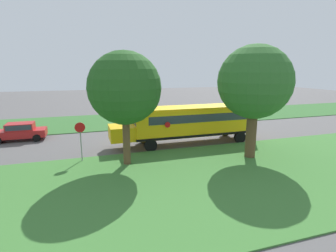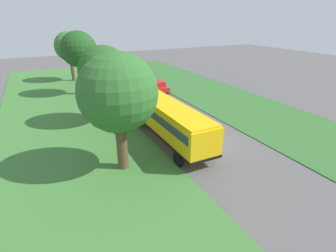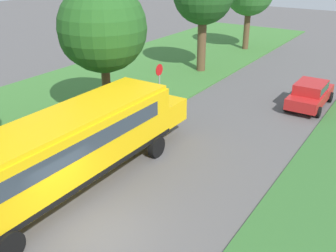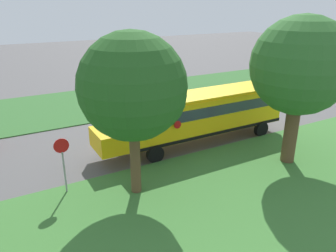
{
  "view_description": "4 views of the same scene",
  "coord_description": "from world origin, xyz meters",
  "px_view_note": "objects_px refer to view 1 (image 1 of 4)",
  "views": [
    {
      "loc": [
        -22.66,
        10.21,
        6.25
      ],
      "look_at": [
        -1.9,
        3.56,
        1.46
      ],
      "focal_mm": 28.0,
      "sensor_mm": 36.0,
      "label": 1
    },
    {
      "loc": [
        -11.66,
        -16.14,
        9.74
      ],
      "look_at": [
        -2.67,
        1.68,
        1.29
      ],
      "focal_mm": 28.0,
      "sensor_mm": 36.0,
      "label": 2
    },
    {
      "loc": [
        7.79,
        -7.5,
        8.69
      ],
      "look_at": [
        -0.5,
        5.25,
        1.88
      ],
      "focal_mm": 42.0,
      "sensor_mm": 36.0,
      "label": 3
    },
    {
      "loc": [
        -18.44,
        12.97,
        8.34
      ],
      "look_at": [
        -2.27,
        3.89,
        1.32
      ],
      "focal_mm": 35.0,
      "sensor_mm": 36.0,
      "label": 4
    }
  ],
  "objects_px": {
    "school_bus": "(192,121)",
    "oak_tree_beside_bus": "(252,83)",
    "car_red_nearest": "(20,131)",
    "oak_tree_roadside_mid": "(127,90)",
    "stop_sign": "(81,137)"
  },
  "relations": [
    {
      "from": "oak_tree_roadside_mid",
      "to": "school_bus",
      "type": "bearing_deg",
      "value": -58.6
    },
    {
      "from": "oak_tree_roadside_mid",
      "to": "stop_sign",
      "type": "xyz_separation_m",
      "value": [
        1.64,
        2.99,
        -3.23
      ]
    },
    {
      "from": "school_bus",
      "to": "oak_tree_beside_bus",
      "type": "relative_size",
      "value": 1.58
    },
    {
      "from": "car_red_nearest",
      "to": "oak_tree_roadside_mid",
      "type": "distance_m",
      "value": 12.89
    },
    {
      "from": "oak_tree_beside_bus",
      "to": "oak_tree_roadside_mid",
      "type": "distance_m",
      "value": 8.43
    },
    {
      "from": "oak_tree_roadside_mid",
      "to": "oak_tree_beside_bus",
      "type": "bearing_deg",
      "value": -97.04
    },
    {
      "from": "oak_tree_roadside_mid",
      "to": "stop_sign",
      "type": "relative_size",
      "value": 2.69
    },
    {
      "from": "car_red_nearest",
      "to": "oak_tree_beside_bus",
      "type": "relative_size",
      "value": 0.56
    },
    {
      "from": "school_bus",
      "to": "car_red_nearest",
      "type": "xyz_separation_m",
      "value": [
        5.41,
        14.16,
        -1.05
      ]
    },
    {
      "from": "school_bus",
      "to": "stop_sign",
      "type": "height_order",
      "value": "school_bus"
    },
    {
      "from": "oak_tree_beside_bus",
      "to": "stop_sign",
      "type": "xyz_separation_m",
      "value": [
        2.67,
        11.35,
        -3.56
      ]
    },
    {
      "from": "oak_tree_roadside_mid",
      "to": "stop_sign",
      "type": "height_order",
      "value": "oak_tree_roadside_mid"
    },
    {
      "from": "oak_tree_beside_bus",
      "to": "stop_sign",
      "type": "relative_size",
      "value": 2.88
    },
    {
      "from": "school_bus",
      "to": "car_red_nearest",
      "type": "relative_size",
      "value": 2.82
    },
    {
      "from": "oak_tree_beside_bus",
      "to": "stop_sign",
      "type": "height_order",
      "value": "oak_tree_beside_bus"
    }
  ]
}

